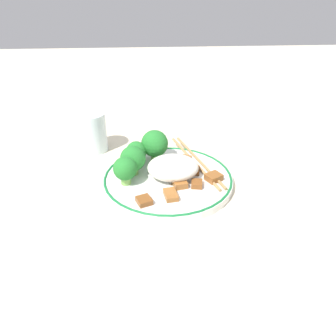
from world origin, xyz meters
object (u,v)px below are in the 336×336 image
(broccoli_back_right, at_px, (133,159))
(chopsticks, at_px, (196,161))
(plate, at_px, (168,179))
(broccoli_back_left, at_px, (155,144))
(broccoli_back_center, at_px, (136,152))
(broccoli_mid_left, at_px, (125,169))
(drinking_glass, at_px, (92,132))

(broccoli_back_right, relative_size, chopsticks, 0.26)
(plate, distance_m, broccoli_back_right, 0.08)
(chopsticks, bearing_deg, broccoli_back_left, 167.80)
(plate, height_order, broccoli_back_right, broccoli_back_right)
(broccoli_back_left, relative_size, broccoli_back_center, 1.34)
(plate, bearing_deg, chopsticks, 40.61)
(broccoli_back_left, bearing_deg, plate, -72.66)
(broccoli_mid_left, bearing_deg, drinking_glass, 115.35)
(broccoli_back_left, bearing_deg, chopsticks, -12.20)
(broccoli_back_right, xyz_separation_m, broccoli_mid_left, (-0.01, -0.04, -0.00))
(plate, bearing_deg, drinking_glass, 136.05)
(chopsticks, relative_size, drinking_glass, 2.55)
(broccoli_back_right, height_order, chopsticks, broccoli_back_right)
(broccoli_back_left, distance_m, broccoli_back_center, 0.04)
(plate, relative_size, broccoli_back_right, 4.29)
(broccoli_back_left, height_order, chopsticks, broccoli_back_left)
(broccoli_back_right, distance_m, chopsticks, 0.14)
(broccoli_mid_left, distance_m, chopsticks, 0.17)
(broccoli_back_right, bearing_deg, drinking_glass, 124.48)
(broccoli_back_left, distance_m, chopsticks, 0.10)
(broccoli_back_right, relative_size, drinking_glass, 0.66)
(plate, distance_m, broccoli_back_center, 0.09)
(plate, height_order, chopsticks, chopsticks)
(broccoli_back_right, distance_m, drinking_glass, 0.18)
(broccoli_back_center, bearing_deg, broccoli_back_right, -97.94)
(plate, bearing_deg, broccoli_back_left, 107.34)
(broccoli_mid_left, xyz_separation_m, drinking_glass, (-0.09, 0.18, -0.00))
(broccoli_back_center, relative_size, broccoli_mid_left, 0.89)
(broccoli_back_right, bearing_deg, broccoli_back_left, 51.90)
(plate, height_order, broccoli_back_left, broccoli_back_left)
(broccoli_back_right, bearing_deg, broccoli_mid_left, -111.15)
(plate, relative_size, chopsticks, 1.10)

